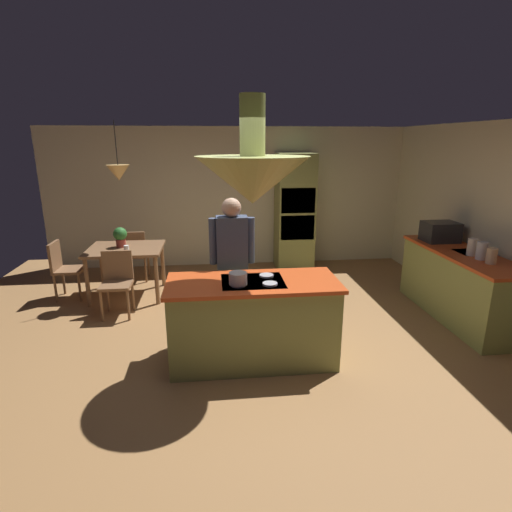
{
  "coord_description": "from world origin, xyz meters",
  "views": [
    {
      "loc": [
        -0.4,
        -4.08,
        2.29
      ],
      "look_at": [
        0.1,
        0.4,
        1.0
      ],
      "focal_mm": 28.18,
      "sensor_mm": 36.0,
      "label": 1
    }
  ],
  "objects_px": {
    "dining_table": "(126,254)",
    "chair_at_corner": "(63,266)",
    "kitchen_island": "(253,321)",
    "cup_on_table": "(126,248)",
    "canister_sugar": "(482,251)",
    "chair_by_back_wall": "(135,252)",
    "oven_tower": "(295,212)",
    "canister_flour": "(492,256)",
    "canister_tea": "(472,247)",
    "potted_plant_on_table": "(120,236)",
    "person_at_island": "(232,258)",
    "microwave_on_counter": "(440,232)",
    "chair_facing_island": "(117,279)",
    "cooking_pot_on_cooktop": "(238,278)"
  },
  "relations": [
    {
      "from": "dining_table",
      "to": "chair_at_corner",
      "type": "height_order",
      "value": "chair_at_corner"
    },
    {
      "from": "kitchen_island",
      "to": "cup_on_table",
      "type": "relative_size",
      "value": 19.77
    },
    {
      "from": "cup_on_table",
      "to": "canister_sugar",
      "type": "xyz_separation_m",
      "value": [
        4.48,
        -1.39,
        0.21
      ]
    },
    {
      "from": "chair_by_back_wall",
      "to": "canister_sugar",
      "type": "xyz_separation_m",
      "value": [
        4.54,
        -2.3,
        0.51
      ]
    },
    {
      "from": "chair_by_back_wall",
      "to": "cup_on_table",
      "type": "height_order",
      "value": "chair_by_back_wall"
    },
    {
      "from": "oven_tower",
      "to": "canister_flour",
      "type": "xyz_separation_m",
      "value": [
        1.74,
        -2.94,
        -0.04
      ]
    },
    {
      "from": "oven_tower",
      "to": "canister_flour",
      "type": "bearing_deg",
      "value": -59.42
    },
    {
      "from": "cup_on_table",
      "to": "canister_tea",
      "type": "bearing_deg",
      "value": -15.17
    },
    {
      "from": "canister_sugar",
      "to": "potted_plant_on_table",
      "type": "bearing_deg",
      "value": 160.04
    },
    {
      "from": "oven_tower",
      "to": "potted_plant_on_table",
      "type": "height_order",
      "value": "oven_tower"
    },
    {
      "from": "person_at_island",
      "to": "microwave_on_counter",
      "type": "distance_m",
      "value": 3.11
    },
    {
      "from": "chair_by_back_wall",
      "to": "canister_sugar",
      "type": "bearing_deg",
      "value": 153.14
    },
    {
      "from": "dining_table",
      "to": "canister_sugar",
      "type": "distance_m",
      "value": 4.83
    },
    {
      "from": "dining_table",
      "to": "chair_at_corner",
      "type": "xyz_separation_m",
      "value": [
        -0.92,
        -0.0,
        -0.16
      ]
    },
    {
      "from": "canister_sugar",
      "to": "chair_facing_island",
      "type": "bearing_deg",
      "value": 168.25
    },
    {
      "from": "kitchen_island",
      "to": "oven_tower",
      "type": "distance_m",
      "value": 3.47
    },
    {
      "from": "oven_tower",
      "to": "person_at_island",
      "type": "relative_size",
      "value": 1.25
    },
    {
      "from": "person_at_island",
      "to": "canister_sugar",
      "type": "distance_m",
      "value": 3.02
    },
    {
      "from": "kitchen_island",
      "to": "oven_tower",
      "type": "xyz_separation_m",
      "value": [
        1.1,
        3.24,
        0.59
      ]
    },
    {
      "from": "canister_sugar",
      "to": "dining_table",
      "type": "bearing_deg",
      "value": 160.34
    },
    {
      "from": "canister_sugar",
      "to": "microwave_on_counter",
      "type": "height_order",
      "value": "microwave_on_counter"
    },
    {
      "from": "dining_table",
      "to": "chair_facing_island",
      "type": "height_order",
      "value": "chair_facing_island"
    },
    {
      "from": "chair_facing_island",
      "to": "chair_by_back_wall",
      "type": "height_order",
      "value": "same"
    },
    {
      "from": "cooking_pot_on_cooktop",
      "to": "person_at_island",
      "type": "bearing_deg",
      "value": 91.1
    },
    {
      "from": "chair_by_back_wall",
      "to": "canister_sugar",
      "type": "relative_size",
      "value": 4.01
    },
    {
      "from": "kitchen_island",
      "to": "cup_on_table",
      "type": "distance_m",
      "value": 2.51
    },
    {
      "from": "chair_at_corner",
      "to": "potted_plant_on_table",
      "type": "relative_size",
      "value": 2.9
    },
    {
      "from": "canister_sugar",
      "to": "person_at_island",
      "type": "bearing_deg",
      "value": 176.61
    },
    {
      "from": "canister_flour",
      "to": "cooking_pot_on_cooktop",
      "type": "height_order",
      "value": "canister_flour"
    },
    {
      "from": "person_at_island",
      "to": "chair_at_corner",
      "type": "xyz_separation_m",
      "value": [
        -2.45,
        1.44,
        -0.46
      ]
    },
    {
      "from": "dining_table",
      "to": "cooking_pot_on_cooktop",
      "type": "bearing_deg",
      "value": -55.37
    },
    {
      "from": "kitchen_island",
      "to": "canister_sugar",
      "type": "bearing_deg",
      "value": 9.56
    },
    {
      "from": "chair_by_back_wall",
      "to": "microwave_on_counter",
      "type": "distance_m",
      "value": 4.77
    },
    {
      "from": "chair_by_back_wall",
      "to": "microwave_on_counter",
      "type": "xyz_separation_m",
      "value": [
        4.54,
        -1.38,
        0.54
      ]
    },
    {
      "from": "person_at_island",
      "to": "cooking_pot_on_cooktop",
      "type": "distance_m",
      "value": 0.79
    },
    {
      "from": "chair_at_corner",
      "to": "microwave_on_counter",
      "type": "distance_m",
      "value": 5.53
    },
    {
      "from": "oven_tower",
      "to": "chair_by_back_wall",
      "type": "bearing_deg",
      "value": -170.56
    },
    {
      "from": "chair_by_back_wall",
      "to": "canister_sugar",
      "type": "height_order",
      "value": "canister_sugar"
    },
    {
      "from": "potted_plant_on_table",
      "to": "canister_sugar",
      "type": "distance_m",
      "value": 4.91
    },
    {
      "from": "potted_plant_on_table",
      "to": "cup_on_table",
      "type": "relative_size",
      "value": 3.33
    },
    {
      "from": "person_at_island",
      "to": "canister_flour",
      "type": "xyz_separation_m",
      "value": [
        3.02,
        -0.36,
        0.04
      ]
    },
    {
      "from": "chair_facing_island",
      "to": "potted_plant_on_table",
      "type": "height_order",
      "value": "potted_plant_on_table"
    },
    {
      "from": "chair_by_back_wall",
      "to": "chair_at_corner",
      "type": "xyz_separation_m",
      "value": [
        -0.92,
        -0.68,
        0.0
      ]
    },
    {
      "from": "chair_facing_island",
      "to": "canister_tea",
      "type": "distance_m",
      "value": 4.63
    },
    {
      "from": "canister_flour",
      "to": "dining_table",
      "type": "bearing_deg",
      "value": 158.35
    },
    {
      "from": "person_at_island",
      "to": "canister_sugar",
      "type": "bearing_deg",
      "value": -3.39
    },
    {
      "from": "person_at_island",
      "to": "canister_sugar",
      "type": "xyz_separation_m",
      "value": [
        3.02,
        -0.18,
        0.05
      ]
    },
    {
      "from": "canister_tea",
      "to": "chair_by_back_wall",
      "type": "bearing_deg",
      "value": 154.98
    },
    {
      "from": "chair_facing_island",
      "to": "cup_on_table",
      "type": "relative_size",
      "value": 9.67
    },
    {
      "from": "cup_on_table",
      "to": "canister_sugar",
      "type": "distance_m",
      "value": 4.69
    }
  ]
}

